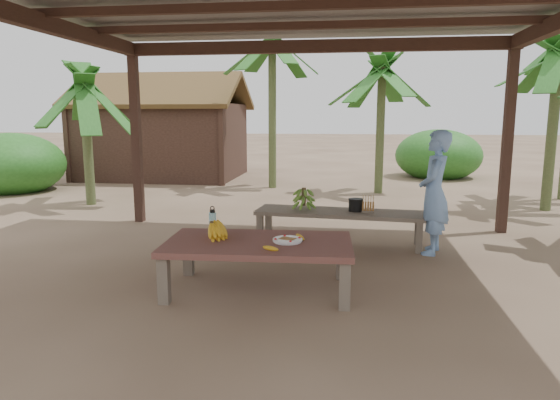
# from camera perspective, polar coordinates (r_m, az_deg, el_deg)

# --- Properties ---
(ground) EXTENTS (80.00, 80.00, 0.00)m
(ground) POSITION_cam_1_polar(r_m,az_deg,el_deg) (5.57, 1.86, -8.20)
(ground) COLOR brown
(ground) RESTS_ON ground
(pavilion) EXTENTS (6.60, 5.60, 2.95)m
(pavilion) POSITION_cam_1_polar(r_m,az_deg,el_deg) (5.39, 1.86, 21.11)
(pavilion) COLOR black
(pavilion) RESTS_ON ground
(work_table) EXTENTS (1.85, 1.09, 0.50)m
(work_table) POSITION_cam_1_polar(r_m,az_deg,el_deg) (4.88, -2.46, -5.46)
(work_table) COLOR brown
(work_table) RESTS_ON ground
(bench) EXTENTS (2.25, 0.80, 0.45)m
(bench) POSITION_cam_1_polar(r_m,az_deg,el_deg) (6.68, 6.76, -1.72)
(bench) COLOR brown
(bench) RESTS_ON ground
(ripe_banana_bunch) EXTENTS (0.33, 0.29, 0.19)m
(ripe_banana_bunch) POSITION_cam_1_polar(r_m,az_deg,el_deg) (5.00, -7.83, -3.31)
(ripe_banana_bunch) COLOR gold
(ripe_banana_bunch) RESTS_ON work_table
(plate) EXTENTS (0.29, 0.29, 0.04)m
(plate) POSITION_cam_1_polar(r_m,az_deg,el_deg) (4.83, 0.87, -4.62)
(plate) COLOR white
(plate) RESTS_ON work_table
(loose_banana_front) EXTENTS (0.15, 0.05, 0.04)m
(loose_banana_front) POSITION_cam_1_polar(r_m,az_deg,el_deg) (4.52, -1.09, -5.55)
(loose_banana_front) COLOR gold
(loose_banana_front) RESTS_ON work_table
(loose_banana_side) EXTENTS (0.13, 0.15, 0.04)m
(loose_banana_side) POSITION_cam_1_polar(r_m,az_deg,el_deg) (4.94, 2.31, -4.25)
(loose_banana_side) COLOR gold
(loose_banana_side) RESTS_ON work_table
(water_flask) EXTENTS (0.08, 0.08, 0.28)m
(water_flask) POSITION_cam_1_polar(r_m,az_deg,el_deg) (5.22, -7.71, -2.47)
(water_flask) COLOR #40B8C8
(water_flask) RESTS_ON work_table
(green_banana_stalk) EXTENTS (0.30, 0.30, 0.31)m
(green_banana_stalk) POSITION_cam_1_polar(r_m,az_deg,el_deg) (6.71, 2.73, 0.22)
(green_banana_stalk) COLOR #598C2D
(green_banana_stalk) RESTS_ON bench
(cooking_pot) EXTENTS (0.19, 0.19, 0.16)m
(cooking_pot) POSITION_cam_1_polar(r_m,az_deg,el_deg) (6.68, 8.66, -0.59)
(cooking_pot) COLOR black
(cooking_pot) RESTS_ON bench
(skewer_rack) EXTENTS (0.19, 0.10, 0.24)m
(skewer_rack) POSITION_cam_1_polar(r_m,az_deg,el_deg) (6.57, 10.04, -0.45)
(skewer_rack) COLOR #A57F47
(skewer_rack) RESTS_ON bench
(woman) EXTENTS (0.49, 0.63, 1.53)m
(woman) POSITION_cam_1_polar(r_m,az_deg,el_deg) (6.42, 17.21, 0.81)
(woman) COLOR #7098D4
(woman) RESTS_ON ground
(hut) EXTENTS (4.40, 3.43, 2.85)m
(hut) POSITION_cam_1_polar(r_m,az_deg,el_deg) (14.21, -13.05, 7.03)
(hut) COLOR black
(hut) RESTS_ON ground
(banana_plant_ne) EXTENTS (1.80, 1.80, 3.01)m
(banana_plant_ne) POSITION_cam_1_polar(r_m,az_deg,el_deg) (10.15, 29.18, 13.09)
(banana_plant_ne) COLOR #596638
(banana_plant_ne) RESTS_ON ground
(banana_plant_n) EXTENTS (1.80, 1.80, 2.92)m
(banana_plant_n) POSITION_cam_1_polar(r_m,az_deg,el_deg) (11.18, 11.57, 13.24)
(banana_plant_n) COLOR #596638
(banana_plant_n) RESTS_ON ground
(banana_plant_nw) EXTENTS (1.80, 1.80, 3.65)m
(banana_plant_nw) POSITION_cam_1_polar(r_m,az_deg,el_deg) (11.83, -0.90, 16.67)
(banana_plant_nw) COLOR #596638
(banana_plant_nw) RESTS_ON ground
(banana_plant_w) EXTENTS (1.80, 1.80, 2.47)m
(banana_plant_w) POSITION_cam_1_polar(r_m,az_deg,el_deg) (10.17, -21.44, 10.70)
(banana_plant_w) COLOR #596638
(banana_plant_w) RESTS_ON ground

